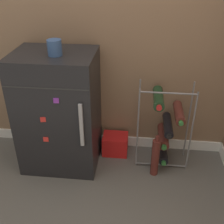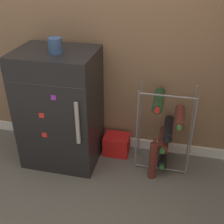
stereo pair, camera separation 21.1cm
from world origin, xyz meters
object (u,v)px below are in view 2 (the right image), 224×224
(loose_bottle_floor, at_px, (153,160))
(soda_box, at_px, (117,144))
(wine_rack, at_px, (166,129))
(fridge_top_cup, at_px, (55,46))
(mini_fridge, at_px, (60,109))

(loose_bottle_floor, bearing_deg, soda_box, 144.52)
(wine_rack, relative_size, fridge_top_cup, 6.55)
(mini_fridge, xyz_separation_m, fridge_top_cup, (0.03, -0.05, 0.51))
(soda_box, distance_m, loose_bottle_floor, 0.41)
(mini_fridge, distance_m, soda_box, 0.58)
(mini_fridge, distance_m, loose_bottle_floor, 0.81)
(soda_box, relative_size, fridge_top_cup, 2.01)
(mini_fridge, bearing_deg, fridge_top_cup, -54.87)
(fridge_top_cup, bearing_deg, wine_rack, 9.04)
(wine_rack, xyz_separation_m, fridge_top_cup, (-0.78, -0.12, 0.62))
(wine_rack, relative_size, loose_bottle_floor, 1.93)
(mini_fridge, xyz_separation_m, soda_box, (0.42, 0.14, -0.37))
(soda_box, bearing_deg, loose_bottle_floor, -35.48)
(wine_rack, height_order, loose_bottle_floor, wine_rack)
(mini_fridge, height_order, soda_box, mini_fridge)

